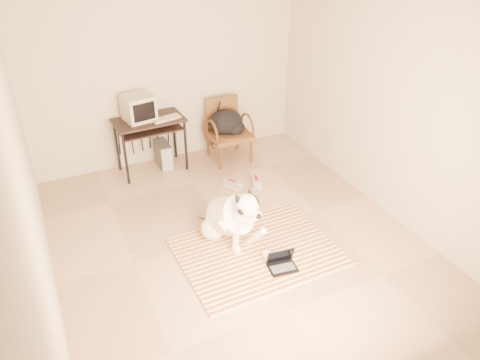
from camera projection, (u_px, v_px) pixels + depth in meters
floor at (232, 235)px, 5.58m from camera, size 4.50×4.50×0.00m
wall_back at (166, 71)px, 6.63m from camera, size 4.50×0.00×4.50m
wall_front at (368, 262)px, 3.14m from camera, size 4.50×0.00×4.50m
wall_left at (25, 173)px, 4.15m from camera, size 0.00×4.50×4.50m
wall_right at (382, 102)px, 5.61m from camera, size 0.00×4.50×4.50m
rug at (258, 252)px, 5.30m from camera, size 1.77×1.37×0.02m
dog at (231, 217)px, 5.32m from camera, size 0.60×1.08×0.83m
laptop at (282, 263)px, 5.04m from camera, size 0.33×0.26×0.21m
computer_desk at (150, 127)px, 6.58m from camera, size 0.99×0.58×0.81m
crt_monitor at (138, 108)px, 6.43m from camera, size 0.45×0.44×0.35m
desk_keyboard at (166, 118)px, 6.52m from camera, size 0.42×0.22×0.03m
pc_tower at (163, 155)px, 6.94m from camera, size 0.17×0.41×0.38m
rattan_chair at (228, 130)px, 7.05m from camera, size 0.60×0.58×0.91m
backpack at (227, 123)px, 6.93m from camera, size 0.52×0.43×0.38m
sneaker_left at (233, 184)px, 6.51m from camera, size 0.23×0.29×0.10m
sneaker_right at (256, 182)px, 6.56m from camera, size 0.21×0.31×0.10m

